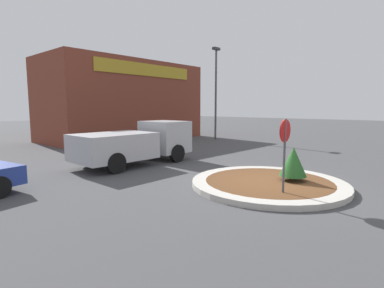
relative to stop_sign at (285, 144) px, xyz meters
The scene contains 7 objects.
ground_plane 2.08m from the stop_sign, 45.30° to the left, with size 120.00×120.00×0.00m, color #474749.
traffic_island 2.01m from the stop_sign, 45.30° to the left, with size 5.07×5.07×0.17m.
stop_sign is the anchor object (origin of this frame).
island_shrub 1.75m from the stop_sign, 13.83° to the left, with size 0.89×0.89×1.13m.
utility_truck 7.38m from the stop_sign, 86.39° to the left, with size 5.52×2.29×1.92m.
storefront_building 18.56m from the stop_sign, 68.46° to the left, with size 12.54×6.07×6.21m.
light_pole 16.19m from the stop_sign, 44.45° to the left, with size 0.70×0.30×7.31m.
Camera 1 is at (-8.95, -4.62, 2.60)m, focal length 28.00 mm.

